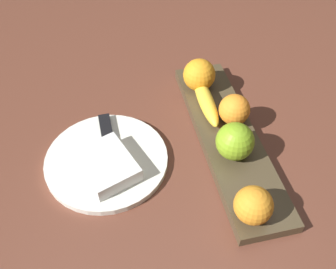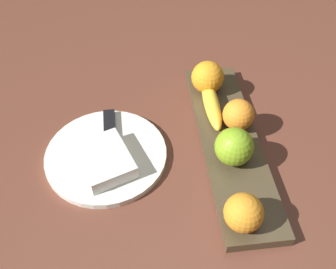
{
  "view_description": "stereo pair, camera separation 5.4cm",
  "coord_description": "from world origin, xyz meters",
  "px_view_note": "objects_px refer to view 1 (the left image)",
  "views": [
    {
      "loc": [
        0.51,
        -0.24,
        0.6
      ],
      "look_at": [
        0.02,
        -0.13,
        0.05
      ],
      "focal_mm": 41.01,
      "sensor_mm": 36.0,
      "label": 1
    },
    {
      "loc": [
        0.52,
        -0.19,
        0.6
      ],
      "look_at": [
        0.02,
        -0.13,
        0.05
      ],
      "focal_mm": 41.01,
      "sensor_mm": 36.0,
      "label": 2
    }
  ],
  "objects_px": {
    "apple": "(235,141)",
    "folded_napkin": "(107,165)",
    "orange_center": "(234,110)",
    "knife": "(108,137)",
    "orange_near_banana": "(199,75)",
    "banana": "(206,100)",
    "orange_near_apple": "(253,205)",
    "fruit_tray": "(227,138)",
    "dinner_plate": "(107,160)"
  },
  "relations": [
    {
      "from": "banana",
      "to": "knife",
      "type": "relative_size",
      "value": 0.92
    },
    {
      "from": "orange_center",
      "to": "apple",
      "type": "bearing_deg",
      "value": -19.11
    },
    {
      "from": "orange_near_banana",
      "to": "knife",
      "type": "xyz_separation_m",
      "value": [
        0.1,
        -0.22,
        -0.04
      ]
    },
    {
      "from": "orange_near_banana",
      "to": "orange_center",
      "type": "height_order",
      "value": "orange_near_banana"
    },
    {
      "from": "banana",
      "to": "knife",
      "type": "distance_m",
      "value": 0.23
    },
    {
      "from": "fruit_tray",
      "to": "orange_near_banana",
      "type": "height_order",
      "value": "orange_near_banana"
    },
    {
      "from": "knife",
      "to": "orange_center",
      "type": "bearing_deg",
      "value": 85.51
    },
    {
      "from": "orange_near_banana",
      "to": "folded_napkin",
      "type": "height_order",
      "value": "orange_near_banana"
    },
    {
      "from": "fruit_tray",
      "to": "banana",
      "type": "relative_size",
      "value": 2.77
    },
    {
      "from": "fruit_tray",
      "to": "orange_center",
      "type": "xyz_separation_m",
      "value": [
        -0.04,
        0.02,
        0.04
      ]
    },
    {
      "from": "folded_napkin",
      "to": "banana",
      "type": "bearing_deg",
      "value": 118.32
    },
    {
      "from": "dinner_plate",
      "to": "folded_napkin",
      "type": "bearing_deg",
      "value": 0.0
    },
    {
      "from": "banana",
      "to": "orange_near_apple",
      "type": "xyz_separation_m",
      "value": [
        0.28,
        -0.0,
        0.02
      ]
    },
    {
      "from": "orange_near_banana",
      "to": "fruit_tray",
      "type": "bearing_deg",
      "value": 6.7
    },
    {
      "from": "folded_napkin",
      "to": "orange_center",
      "type": "bearing_deg",
      "value": 103.48
    },
    {
      "from": "banana",
      "to": "folded_napkin",
      "type": "relative_size",
      "value": 1.44
    },
    {
      "from": "fruit_tray",
      "to": "dinner_plate",
      "type": "xyz_separation_m",
      "value": [
        0.0,
        -0.25,
        -0.0
      ]
    },
    {
      "from": "apple",
      "to": "orange_near_apple",
      "type": "relative_size",
      "value": 1.11
    },
    {
      "from": "orange_near_banana",
      "to": "orange_center",
      "type": "xyz_separation_m",
      "value": [
        0.12,
        0.04,
        -0.0
      ]
    },
    {
      "from": "orange_near_apple",
      "to": "orange_near_banana",
      "type": "distance_m",
      "value": 0.34
    },
    {
      "from": "banana",
      "to": "dinner_plate",
      "type": "xyz_separation_m",
      "value": [
        0.09,
        -0.23,
        -0.03
      ]
    },
    {
      "from": "orange_near_apple",
      "to": "orange_center",
      "type": "distance_m",
      "value": 0.23
    },
    {
      "from": "orange_center",
      "to": "dinner_plate",
      "type": "bearing_deg",
      "value": -82.66
    },
    {
      "from": "orange_center",
      "to": "folded_napkin",
      "type": "bearing_deg",
      "value": -76.52
    },
    {
      "from": "orange_center",
      "to": "knife",
      "type": "height_order",
      "value": "orange_center"
    },
    {
      "from": "banana",
      "to": "orange_near_banana",
      "type": "bearing_deg",
      "value": 179.1
    },
    {
      "from": "apple",
      "to": "knife",
      "type": "height_order",
      "value": "apple"
    },
    {
      "from": "orange_near_banana",
      "to": "knife",
      "type": "bearing_deg",
      "value": -65.15
    },
    {
      "from": "orange_near_banana",
      "to": "apple",
      "type": "bearing_deg",
      "value": 3.16
    },
    {
      "from": "orange_center",
      "to": "knife",
      "type": "xyz_separation_m",
      "value": [
        -0.02,
        -0.26,
        -0.04
      ]
    },
    {
      "from": "apple",
      "to": "folded_napkin",
      "type": "distance_m",
      "value": 0.25
    },
    {
      "from": "fruit_tray",
      "to": "apple",
      "type": "distance_m",
      "value": 0.07
    },
    {
      "from": "banana",
      "to": "folded_napkin",
      "type": "xyz_separation_m",
      "value": [
        0.12,
        -0.23,
        -0.01
      ]
    },
    {
      "from": "knife",
      "to": "apple",
      "type": "bearing_deg",
      "value": 65.34
    },
    {
      "from": "folded_napkin",
      "to": "knife",
      "type": "height_order",
      "value": "folded_napkin"
    },
    {
      "from": "orange_near_apple",
      "to": "orange_center",
      "type": "bearing_deg",
      "value": 168.41
    },
    {
      "from": "banana",
      "to": "dinner_plate",
      "type": "distance_m",
      "value": 0.25
    },
    {
      "from": "orange_near_banana",
      "to": "folded_napkin",
      "type": "distance_m",
      "value": 0.3
    },
    {
      "from": "orange_center",
      "to": "dinner_plate",
      "type": "relative_size",
      "value": 0.27
    },
    {
      "from": "folded_napkin",
      "to": "knife",
      "type": "distance_m",
      "value": 0.08
    },
    {
      "from": "fruit_tray",
      "to": "folded_napkin",
      "type": "xyz_separation_m",
      "value": [
        0.03,
        -0.25,
        0.02
      ]
    },
    {
      "from": "orange_near_apple",
      "to": "dinner_plate",
      "type": "height_order",
      "value": "orange_near_apple"
    },
    {
      "from": "fruit_tray",
      "to": "banana",
      "type": "height_order",
      "value": "banana"
    },
    {
      "from": "fruit_tray",
      "to": "dinner_plate",
      "type": "bearing_deg",
      "value": -90.0
    },
    {
      "from": "banana",
      "to": "fruit_tray",
      "type": "bearing_deg",
      "value": 13.19
    },
    {
      "from": "orange_center",
      "to": "folded_napkin",
      "type": "xyz_separation_m",
      "value": [
        0.07,
        -0.27,
        -0.03
      ]
    },
    {
      "from": "orange_near_apple",
      "to": "orange_near_banana",
      "type": "height_order",
      "value": "orange_near_banana"
    },
    {
      "from": "dinner_plate",
      "to": "knife",
      "type": "bearing_deg",
      "value": 169.86
    },
    {
      "from": "orange_near_banana",
      "to": "orange_center",
      "type": "bearing_deg",
      "value": 19.03
    },
    {
      "from": "knife",
      "to": "orange_near_apple",
      "type": "bearing_deg",
      "value": 41.34
    }
  ]
}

